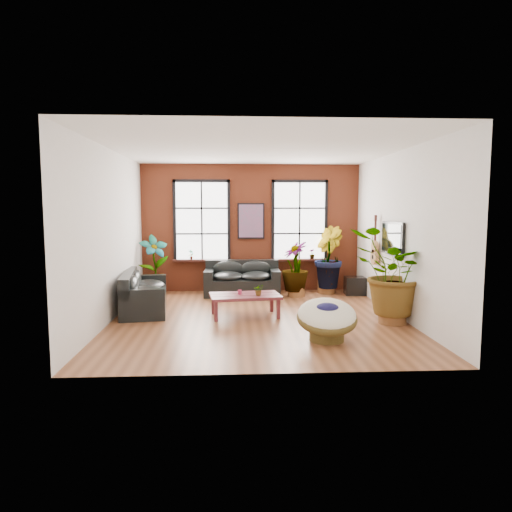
{
  "coord_description": "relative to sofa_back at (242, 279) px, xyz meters",
  "views": [
    {
      "loc": [
        -0.54,
        -9.39,
        2.3
      ],
      "look_at": [
        0.0,
        0.6,
        1.25
      ],
      "focal_mm": 32.0,
      "sensor_mm": 36.0,
      "label": 1
    }
  ],
  "objects": [
    {
      "name": "room",
      "position": [
        0.26,
        -2.47,
        1.34
      ],
      "size": [
        6.04,
        6.54,
        3.54
      ],
      "color": "brown",
      "rests_on": "ground"
    },
    {
      "name": "sofa_back",
      "position": [
        0.0,
        0.0,
        0.0
      ],
      "size": [
        1.99,
        1.0,
        0.91
      ],
      "rotation": [
        0.0,
        0.0,
        -0.02
      ],
      "color": "black",
      "rests_on": "ground"
    },
    {
      "name": "sofa_left",
      "position": [
        -2.3,
        -1.76,
        -0.01
      ],
      "size": [
        1.21,
        2.32,
        0.88
      ],
      "rotation": [
        0.0,
        0.0,
        1.7
      ],
      "color": "black",
      "rests_on": "ground"
    },
    {
      "name": "coffee_table",
      "position": [
        0.0,
        -2.45,
        0.01
      ],
      "size": [
        1.56,
        1.01,
        0.57
      ],
      "rotation": [
        0.0,
        0.0,
        0.12
      ],
      "color": "#592027",
      "rests_on": "ground"
    },
    {
      "name": "papasan_chair",
      "position": [
        1.37,
        -4.31,
        -0.0
      ],
      "size": [
        1.14,
        1.15,
        0.79
      ],
      "rotation": [
        0.0,
        0.0,
        -0.09
      ],
      "color": "brown",
      "rests_on": "ground"
    },
    {
      "name": "poster",
      "position": [
        0.26,
        0.56,
        1.54
      ],
      "size": [
        0.74,
        0.06,
        0.98
      ],
      "color": "black",
      "rests_on": "room"
    },
    {
      "name": "tv_wall_unit",
      "position": [
        3.2,
        -2.02,
        1.13
      ],
      "size": [
        0.13,
        1.86,
        1.2
      ],
      "color": "black",
      "rests_on": "room"
    },
    {
      "name": "media_box",
      "position": [
        3.03,
        -0.15,
        -0.17
      ],
      "size": [
        0.61,
        0.52,
        0.48
      ],
      "rotation": [
        0.0,
        0.0,
        -0.07
      ],
      "color": "black",
      "rests_on": "ground"
    },
    {
      "name": "pot_back_left",
      "position": [
        -2.3,
        0.04,
        -0.21
      ],
      "size": [
        0.65,
        0.65,
        0.39
      ],
      "rotation": [
        0.0,
        0.0,
        -0.24
      ],
      "color": "brown",
      "rests_on": "ground"
    },
    {
      "name": "pot_back_right",
      "position": [
        2.3,
        0.13,
        -0.24
      ],
      "size": [
        0.53,
        0.53,
        0.35
      ],
      "rotation": [
        0.0,
        0.0,
        0.13
      ],
      "color": "brown",
      "rests_on": "ground"
    },
    {
      "name": "pot_right_wall",
      "position": [
        2.94,
        -3.18,
        -0.21
      ],
      "size": [
        0.71,
        0.71,
        0.41
      ],
      "rotation": [
        0.0,
        0.0,
        0.36
      ],
      "color": "brown",
      "rests_on": "ground"
    },
    {
      "name": "pot_mid",
      "position": [
        1.41,
        -0.3,
        -0.25
      ],
      "size": [
        0.5,
        0.5,
        0.32
      ],
      "rotation": [
        0.0,
        0.0,
        0.13
      ],
      "color": "brown",
      "rests_on": "ground"
    },
    {
      "name": "floor_plant_back_left",
      "position": [
        -2.31,
        0.03,
        0.47
      ],
      "size": [
        0.92,
        0.83,
        1.46
      ],
      "primitive_type": "imported",
      "rotation": [
        0.0,
        0.0,
        0.52
      ],
      "color": "#114218",
      "rests_on": "ground"
    },
    {
      "name": "floor_plant_back_right",
      "position": [
        2.32,
        0.15,
        0.58
      ],
      "size": [
        0.82,
        0.98,
        1.67
      ],
      "primitive_type": "imported",
      "rotation": [
        0.0,
        0.0,
        1.66
      ],
      "color": "#114218",
      "rests_on": "ground"
    },
    {
      "name": "floor_plant_right_wall",
      "position": [
        2.91,
        -3.21,
        0.62
      ],
      "size": [
        2.03,
        1.95,
        1.74
      ],
      "primitive_type": "imported",
      "rotation": [
        0.0,
        0.0,
        3.65
      ],
      "color": "#114218",
      "rests_on": "ground"
    },
    {
      "name": "floor_plant_mid",
      "position": [
        1.38,
        -0.28,
        0.38
      ],
      "size": [
        0.93,
        0.93,
        1.3
      ],
      "primitive_type": "imported",
      "rotation": [
        0.0,
        0.0,
        5.06
      ],
      "color": "#114218",
      "rests_on": "ground"
    },
    {
      "name": "table_plant",
      "position": [
        0.29,
        -2.58,
        0.18
      ],
      "size": [
        0.22,
        0.19,
        0.24
      ],
      "primitive_type": "imported",
      "rotation": [
        0.0,
        0.0,
        -0.03
      ],
      "color": "#114218",
      "rests_on": "coffee_table"
    },
    {
      "name": "sill_plant_left",
      "position": [
        -1.39,
        0.51,
        0.63
      ],
      "size": [
        0.17,
        0.17,
        0.27
      ],
      "primitive_type": "imported",
      "rotation": [
        0.0,
        0.0,
        0.79
      ],
      "color": "#114218",
      "rests_on": "room"
    },
    {
      "name": "sill_plant_right",
      "position": [
        1.96,
        0.51,
        0.63
      ],
      "size": [
        0.19,
        0.19,
        0.27
      ],
      "primitive_type": "imported",
      "rotation": [
        0.0,
        0.0,
        3.49
      ],
      "color": "#114218",
      "rests_on": "room"
    }
  ]
}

